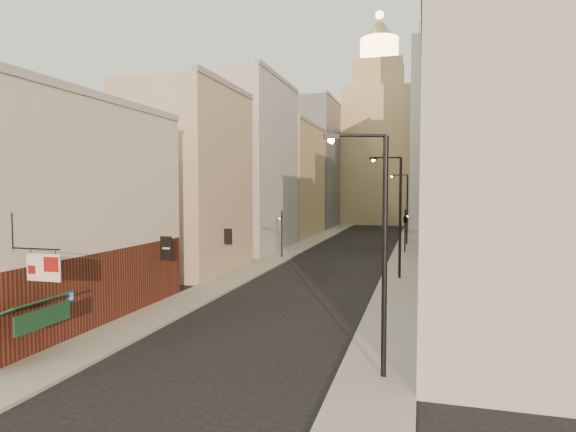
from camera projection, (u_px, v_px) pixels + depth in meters
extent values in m
plane|color=black|center=(148.00, 425.00, 14.87)|extent=(360.00, 360.00, 0.00)
cube|color=gray|center=(316.00, 239.00, 69.51)|extent=(3.00, 140.00, 0.15)
cube|color=gray|center=(409.00, 242.00, 66.04)|extent=(3.00, 140.00, 0.15)
cube|color=#5B271A|center=(60.00, 286.00, 26.35)|extent=(6.00, 16.00, 4.00)
cube|color=beige|center=(57.00, 176.00, 26.02)|extent=(6.00, 16.00, 8.00)
cube|color=#97989C|center=(99.00, 97.00, 25.04)|extent=(0.60, 16.00, 0.40)
cylinder|color=black|center=(35.00, 249.00, 19.33)|extent=(2.40, 0.06, 0.06)
cube|color=beige|center=(44.00, 268.00, 19.26)|extent=(1.60, 0.06, 1.10)
cube|color=maroon|center=(52.00, 264.00, 19.14)|extent=(0.70, 0.10, 0.60)
cube|color=maroon|center=(32.00, 269.00, 19.41)|extent=(0.35, 0.10, 0.35)
cube|color=black|center=(31.00, 305.00, 19.77)|extent=(1.25, 3.00, 0.52)
cube|color=black|center=(44.00, 318.00, 19.64)|extent=(0.06, 3.00, 0.80)
cube|color=#1141B8|center=(70.00, 296.00, 22.83)|extent=(0.08, 0.40, 0.50)
cube|color=black|center=(166.00, 248.00, 30.09)|extent=(0.80, 0.08, 1.50)
cube|color=black|center=(228.00, 236.00, 39.72)|extent=(0.70, 0.08, 1.30)
cube|color=tan|center=(187.00, 181.00, 42.64)|extent=(8.00, 12.00, 16.00)
cube|color=#97989C|center=(249.00, 167.00, 57.92)|extent=(8.00, 16.00, 20.00)
cube|color=tan|center=(289.00, 182.00, 75.32)|extent=(8.00, 18.00, 17.00)
cube|color=gray|center=(316.00, 165.00, 94.37)|extent=(8.00, 20.00, 24.00)
cube|color=#97989C|center=(508.00, 174.00, 22.76)|extent=(8.00, 16.00, 16.00)
cube|color=tan|center=(471.00, 157.00, 39.97)|extent=(8.00, 16.00, 20.00)
cube|color=gray|center=(455.00, 143.00, 59.04)|extent=(8.00, 20.00, 26.00)
cube|color=gray|center=(482.00, 88.00, 83.71)|extent=(20.00, 22.00, 50.00)
cube|color=tan|center=(378.00, 158.00, 102.87)|extent=(14.00, 14.00, 28.00)
cube|color=tan|center=(379.00, 77.00, 101.92)|extent=(10.00, 10.00, 6.00)
cylinder|color=#FFCC72|center=(379.00, 51.00, 101.61)|extent=(8.00, 8.00, 5.00)
cone|color=tan|center=(379.00, 29.00, 101.36)|extent=(7.00, 7.00, 5.00)
sphere|color=#FFCC72|center=(380.00, 15.00, 101.20)|extent=(1.80, 1.80, 1.80)
cube|color=silver|center=(433.00, 135.00, 86.29)|extent=(8.00, 8.00, 34.00)
cylinder|color=silver|center=(435.00, 30.00, 85.26)|extent=(6.00, 6.00, 3.00)
sphere|color=#97989C|center=(435.00, 16.00, 85.12)|extent=(4.40, 4.40, 4.40)
cylinder|color=black|center=(436.00, 1.00, 84.99)|extent=(0.60, 0.60, 2.00)
cylinder|color=black|center=(385.00, 259.00, 18.13)|extent=(0.21, 0.21, 9.28)
cylinder|color=black|center=(359.00, 135.00, 17.78)|extent=(1.97, 0.84, 0.12)
cube|color=black|center=(331.00, 137.00, 17.69)|extent=(0.61, 0.41, 0.19)
sphere|color=#FA8F3E|center=(331.00, 140.00, 17.70)|extent=(0.25, 0.25, 0.25)
cylinder|color=black|center=(400.00, 219.00, 38.54)|extent=(0.22, 0.22, 9.82)
cylinder|color=black|center=(387.00, 158.00, 38.31)|extent=(2.15, 0.62, 0.13)
cube|color=black|center=(373.00, 158.00, 38.36)|extent=(0.64, 0.37, 0.20)
sphere|color=#FA8F3E|center=(373.00, 160.00, 38.37)|extent=(0.26, 0.26, 0.26)
cylinder|color=black|center=(407.00, 210.00, 62.78)|extent=(0.20, 0.20, 9.15)
cylinder|color=black|center=(400.00, 175.00, 62.77)|extent=(2.04, 0.18, 0.12)
cube|color=black|center=(392.00, 175.00, 63.01)|extent=(0.57, 0.24, 0.18)
sphere|color=#FA8F3E|center=(392.00, 176.00, 63.02)|extent=(0.24, 0.24, 0.24)
cylinder|color=black|center=(282.00, 235.00, 50.62)|extent=(0.16, 0.16, 5.00)
imported|color=black|center=(282.00, 219.00, 50.52)|extent=(0.51, 0.51, 1.16)
sphere|color=#19E533|center=(279.00, 219.00, 50.59)|extent=(0.16, 0.16, 0.16)
cylinder|color=black|center=(405.00, 231.00, 54.80)|extent=(0.16, 0.16, 5.00)
imported|color=black|center=(405.00, 216.00, 54.70)|extent=(0.77, 0.77, 1.47)
sphere|color=#19E533|center=(408.00, 216.00, 54.64)|extent=(0.16, 0.16, 0.16)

